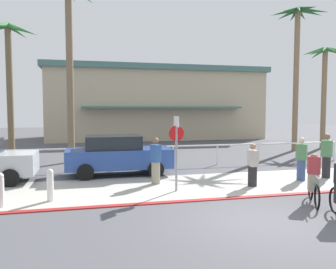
{
  "coord_description": "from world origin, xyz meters",
  "views": [
    {
      "loc": [
        -4.18,
        -7.57,
        2.77
      ],
      "look_at": [
        -0.87,
        6.0,
        1.77
      ],
      "focal_mm": 36.57,
      "sensor_mm": 36.0,
      "label": 1
    }
  ],
  "objects_px": {
    "palm_tree_3": "(298,43)",
    "palm_tree_4": "(325,71)",
    "bollard_0": "(50,185)",
    "cyclist_teal_0": "(314,180)",
    "pedestrian_2": "(326,158)",
    "palm_tree_2": "(69,28)",
    "car_blue_1": "(118,155)",
    "pedestrian_0": "(156,163)",
    "pedestrian_3": "(253,167)",
    "stop_sign_bike_lane": "(176,142)",
    "bollard_2": "(0,190)",
    "pedestrian_1": "(301,161)",
    "palm_tree_1": "(8,59)"
  },
  "relations": [
    {
      "from": "bollard_0",
      "to": "pedestrian_2",
      "type": "distance_m",
      "value": 10.61
    },
    {
      "from": "cyclist_teal_0",
      "to": "pedestrian_2",
      "type": "bearing_deg",
      "value": 46.87
    },
    {
      "from": "bollard_2",
      "to": "palm_tree_2",
      "type": "xyz_separation_m",
      "value": [
        1.64,
        8.32,
        6.49
      ]
    },
    {
      "from": "car_blue_1",
      "to": "bollard_2",
      "type": "bearing_deg",
      "value": -131.86
    },
    {
      "from": "palm_tree_4",
      "to": "pedestrian_0",
      "type": "xyz_separation_m",
      "value": [
        -14.39,
        -9.18,
        -4.74
      ]
    },
    {
      "from": "bollard_0",
      "to": "pedestrian_3",
      "type": "height_order",
      "value": "pedestrian_3"
    },
    {
      "from": "stop_sign_bike_lane",
      "to": "pedestrian_0",
      "type": "bearing_deg",
      "value": 109.24
    },
    {
      "from": "cyclist_teal_0",
      "to": "pedestrian_1",
      "type": "xyz_separation_m",
      "value": [
        1.6,
        2.88,
        0.09
      ]
    },
    {
      "from": "pedestrian_2",
      "to": "bollard_0",
      "type": "bearing_deg",
      "value": -174.04
    },
    {
      "from": "palm_tree_4",
      "to": "cyclist_teal_0",
      "type": "bearing_deg",
      "value": -128.9
    },
    {
      "from": "pedestrian_2",
      "to": "cyclist_teal_0",
      "type": "bearing_deg",
      "value": -133.13
    },
    {
      "from": "palm_tree_3",
      "to": "pedestrian_3",
      "type": "distance_m",
      "value": 14.02
    },
    {
      "from": "car_blue_1",
      "to": "stop_sign_bike_lane",
      "type": "bearing_deg",
      "value": -64.29
    },
    {
      "from": "bollard_2",
      "to": "pedestrian_3",
      "type": "distance_m",
      "value": 8.24
    },
    {
      "from": "stop_sign_bike_lane",
      "to": "pedestrian_2",
      "type": "xyz_separation_m",
      "value": [
        6.51,
        0.76,
        -0.83
      ]
    },
    {
      "from": "stop_sign_bike_lane",
      "to": "bollard_2",
      "type": "height_order",
      "value": "stop_sign_bike_lane"
    },
    {
      "from": "bollard_0",
      "to": "pedestrian_3",
      "type": "xyz_separation_m",
      "value": [
        6.9,
        0.4,
        0.2
      ]
    },
    {
      "from": "palm_tree_2",
      "to": "cyclist_teal_0",
      "type": "height_order",
      "value": "palm_tree_2"
    },
    {
      "from": "palm_tree_4",
      "to": "pedestrian_3",
      "type": "relative_size",
      "value": 4.7
    },
    {
      "from": "bollard_0",
      "to": "palm_tree_2",
      "type": "relative_size",
      "value": 0.11
    },
    {
      "from": "bollard_2",
      "to": "stop_sign_bike_lane",
      "type": "bearing_deg",
      "value": 7.32
    },
    {
      "from": "stop_sign_bike_lane",
      "to": "palm_tree_2",
      "type": "xyz_separation_m",
      "value": [
        -3.7,
        7.64,
        5.33
      ]
    },
    {
      "from": "palm_tree_1",
      "to": "palm_tree_2",
      "type": "bearing_deg",
      "value": -37.62
    },
    {
      "from": "pedestrian_0",
      "to": "car_blue_1",
      "type": "bearing_deg",
      "value": 119.29
    },
    {
      "from": "pedestrian_0",
      "to": "pedestrian_3",
      "type": "xyz_separation_m",
      "value": [
        3.31,
        -1.23,
        -0.1
      ]
    },
    {
      "from": "bollard_2",
      "to": "pedestrian_1",
      "type": "height_order",
      "value": "pedestrian_1"
    },
    {
      "from": "bollard_2",
      "to": "palm_tree_4",
      "type": "distance_m",
      "value": 22.84
    },
    {
      "from": "stop_sign_bike_lane",
      "to": "bollard_0",
      "type": "bearing_deg",
      "value": -175.14
    },
    {
      "from": "stop_sign_bike_lane",
      "to": "pedestrian_0",
      "type": "relative_size",
      "value": 1.47
    },
    {
      "from": "bollard_2",
      "to": "pedestrian_2",
      "type": "height_order",
      "value": "pedestrian_2"
    },
    {
      "from": "bollard_0",
      "to": "palm_tree_4",
      "type": "distance_m",
      "value": 21.58
    },
    {
      "from": "stop_sign_bike_lane",
      "to": "palm_tree_1",
      "type": "xyz_separation_m",
      "value": [
        -7.2,
        10.33,
        4.03
      ]
    },
    {
      "from": "palm_tree_2",
      "to": "pedestrian_2",
      "type": "relative_size",
      "value": 5.13
    },
    {
      "from": "pedestrian_2",
      "to": "car_blue_1",
      "type": "bearing_deg",
      "value": 161.85
    },
    {
      "from": "palm_tree_2",
      "to": "car_blue_1",
      "type": "xyz_separation_m",
      "value": [
        2.05,
        -4.2,
        -6.14
      ]
    },
    {
      "from": "palm_tree_4",
      "to": "pedestrian_2",
      "type": "bearing_deg",
      "value": -127.43
    },
    {
      "from": "palm_tree_3",
      "to": "palm_tree_4",
      "type": "height_order",
      "value": "palm_tree_3"
    },
    {
      "from": "bollard_2",
      "to": "palm_tree_2",
      "type": "distance_m",
      "value": 10.68
    },
    {
      "from": "palm_tree_2",
      "to": "palm_tree_4",
      "type": "xyz_separation_m",
      "value": [
        17.64,
        2.83,
        -1.46
      ]
    },
    {
      "from": "bollard_2",
      "to": "cyclist_teal_0",
      "type": "relative_size",
      "value": 0.61
    },
    {
      "from": "palm_tree_4",
      "to": "cyclist_teal_0",
      "type": "distance_m",
      "value": 17.17
    },
    {
      "from": "bollard_2",
      "to": "car_blue_1",
      "type": "height_order",
      "value": "car_blue_1"
    },
    {
      "from": "palm_tree_3",
      "to": "palm_tree_4",
      "type": "bearing_deg",
      "value": 18.81
    },
    {
      "from": "pedestrian_2",
      "to": "palm_tree_1",
      "type": "bearing_deg",
      "value": 145.07
    },
    {
      "from": "palm_tree_2",
      "to": "cyclist_teal_0",
      "type": "relative_size",
      "value": 5.66
    },
    {
      "from": "bollard_2",
      "to": "palm_tree_2",
      "type": "relative_size",
      "value": 0.11
    },
    {
      "from": "car_blue_1",
      "to": "pedestrian_0",
      "type": "relative_size",
      "value": 2.52
    },
    {
      "from": "pedestrian_0",
      "to": "pedestrian_1",
      "type": "bearing_deg",
      "value": -7.6
    },
    {
      "from": "palm_tree_4",
      "to": "pedestrian_0",
      "type": "relative_size",
      "value": 4.21
    },
    {
      "from": "palm_tree_1",
      "to": "pedestrian_3",
      "type": "height_order",
      "value": "palm_tree_1"
    }
  ]
}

